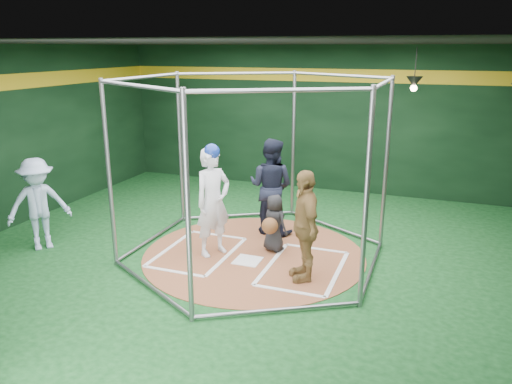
% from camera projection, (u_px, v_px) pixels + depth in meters
% --- Properties ---
extents(room_shell, '(10.10, 9.10, 3.53)m').
position_uv_depth(room_shell, '(254.00, 155.00, 8.10)').
color(room_shell, '#0D3914').
rests_on(room_shell, ground).
extents(clay_disc, '(3.80, 3.80, 0.01)m').
position_uv_depth(clay_disc, '(254.00, 254.00, 8.59)').
color(clay_disc, brown).
rests_on(clay_disc, ground).
extents(home_plate, '(0.43, 0.43, 0.01)m').
position_uv_depth(home_plate, '(248.00, 260.00, 8.31)').
color(home_plate, white).
rests_on(home_plate, clay_disc).
extents(batter_box_left, '(1.17, 1.77, 0.01)m').
position_uv_depth(batter_box_left, '(198.00, 252.00, 8.68)').
color(batter_box_left, white).
rests_on(batter_box_left, clay_disc).
extents(batter_box_right, '(1.17, 1.77, 0.01)m').
position_uv_depth(batter_box_right, '(304.00, 268.00, 8.04)').
color(batter_box_right, white).
rests_on(batter_box_right, clay_disc).
extents(batting_cage, '(4.05, 4.67, 3.00)m').
position_uv_depth(batting_cage, '(254.00, 170.00, 8.17)').
color(batting_cage, gray).
rests_on(batting_cage, ground).
extents(pendant_lamp_near, '(0.34, 0.34, 0.90)m').
position_uv_depth(pendant_lamp_near, '(414.00, 82.00, 10.33)').
color(pendant_lamp_near, black).
rests_on(pendant_lamp_near, room_shell).
extents(batter_figure, '(0.71, 0.80, 1.92)m').
position_uv_depth(batter_figure, '(213.00, 201.00, 8.36)').
color(batter_figure, silver).
rests_on(batter_figure, clay_disc).
extents(visitor_leopard, '(0.85, 1.08, 1.71)m').
position_uv_depth(visitor_leopard, '(305.00, 225.00, 7.48)').
color(visitor_leopard, tan).
rests_on(visitor_leopard, clay_disc).
extents(catcher_figure, '(0.58, 0.63, 1.01)m').
position_uv_depth(catcher_figure, '(274.00, 223.00, 8.58)').
color(catcher_figure, black).
rests_on(catcher_figure, clay_disc).
extents(umpire, '(0.95, 0.77, 1.82)m').
position_uv_depth(umpire, '(271.00, 186.00, 9.37)').
color(umpire, black).
rests_on(umpire, clay_disc).
extents(bystander_blue, '(1.13, 1.20, 1.63)m').
position_uv_depth(bystander_blue, '(38.00, 204.00, 8.66)').
color(bystander_blue, '#A8BEDE').
rests_on(bystander_blue, ground).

